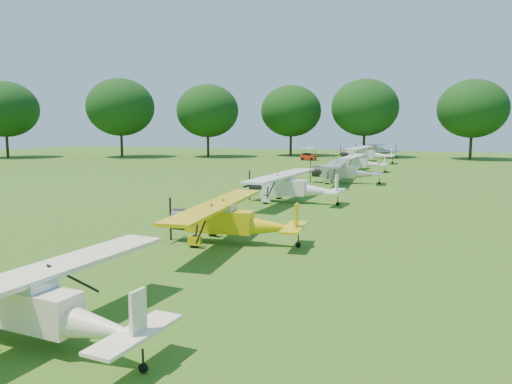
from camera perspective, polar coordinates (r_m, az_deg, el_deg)
ground at (r=29.90m, az=1.09°, el=-2.29°), size 160.00×160.00×0.00m
tree_belt at (r=28.81m, az=8.15°, el=13.29°), size 137.36×130.27×14.52m
aircraft_1 at (r=12.72m, az=-23.37°, el=-11.62°), size 5.80×9.24×1.82m
aircraft_2 at (r=21.76m, az=-3.02°, el=-3.00°), size 6.16×9.81×1.93m
aircraft_3 at (r=33.45m, az=3.96°, el=0.83°), size 6.58×10.48×2.06m
aircraft_4 at (r=45.48m, az=9.93°, el=2.48°), size 6.50×10.35×2.03m
aircraft_5 at (r=57.83m, az=11.60°, el=3.43°), size 6.15×9.77×1.93m
aircraft_6 at (r=71.36m, az=12.36°, el=4.38°), size 7.61×12.11×2.39m
aircraft_7 at (r=84.76m, az=13.47°, el=4.76°), size 7.21×11.41×2.24m
golf_cart at (r=75.65m, az=6.00°, el=4.09°), size 2.38×1.72×1.85m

